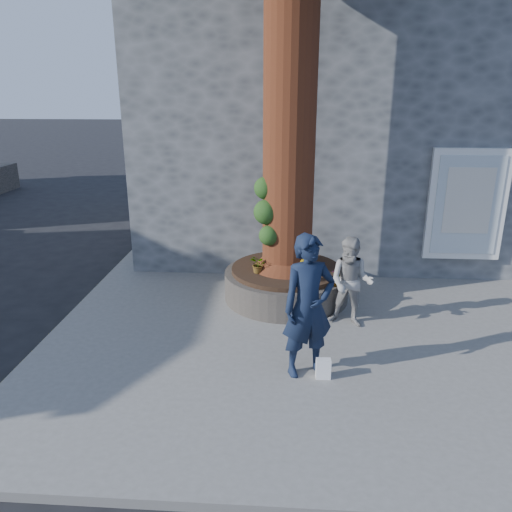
{
  "coord_description": "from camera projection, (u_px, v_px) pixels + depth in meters",
  "views": [
    {
      "loc": [
        0.82,
        -6.71,
        3.87
      ],
      "look_at": [
        0.29,
        1.06,
        1.25
      ],
      "focal_mm": 35.0,
      "sensor_mm": 36.0,
      "label": 1
    }
  ],
  "objects": [
    {
      "name": "ground",
      "position": [
        232.0,
        355.0,
        7.63
      ],
      "size": [
        120.0,
        120.0,
        0.0
      ],
      "primitive_type": "plane",
      "color": "black",
      "rests_on": "ground"
    },
    {
      "name": "pavement",
      "position": [
        326.0,
        325.0,
        8.46
      ],
      "size": [
        9.0,
        8.0,
        0.12
      ],
      "primitive_type": "cube",
      "color": "slate",
      "rests_on": "ground"
    },
    {
      "name": "yellow_line",
      "position": [
        66.0,
        320.0,
        8.77
      ],
      "size": [
        0.1,
        30.0,
        0.01
      ],
      "primitive_type": "cube",
      "color": "yellow",
      "rests_on": "ground"
    },
    {
      "name": "stone_shop",
      "position": [
        354.0,
        117.0,
        13.27
      ],
      "size": [
        10.3,
        8.3,
        6.3
      ],
      "color": "#4D5053",
      "rests_on": "ground"
    },
    {
      "name": "planter",
      "position": [
        286.0,
        283.0,
        9.34
      ],
      "size": [
        2.3,
        2.3,
        0.6
      ],
      "color": "black",
      "rests_on": "pavement"
    },
    {
      "name": "man",
      "position": [
        308.0,
        307.0,
        6.64
      ],
      "size": [
        0.85,
        0.71,
        1.99
      ],
      "primitive_type": "imported",
      "rotation": [
        0.0,
        0.0,
        0.37
      ],
      "color": "#121C33",
      "rests_on": "pavement"
    },
    {
      "name": "woman",
      "position": [
        351.0,
        282.0,
        8.12
      ],
      "size": [
        0.86,
        0.75,
        1.51
      ],
      "primitive_type": "imported",
      "rotation": [
        0.0,
        0.0,
        -0.28
      ],
      "color": "#989591",
      "rests_on": "pavement"
    },
    {
      "name": "shopping_bag",
      "position": [
        323.0,
        369.0,
        6.77
      ],
      "size": [
        0.2,
        0.13,
        0.28
      ],
      "primitive_type": "cube",
      "rotation": [
        0.0,
        0.0,
        0.04
      ],
      "color": "white",
      "rests_on": "pavement"
    },
    {
      "name": "plant_a",
      "position": [
        287.0,
        256.0,
        9.37
      ],
      "size": [
        0.2,
        0.2,
        0.32
      ],
      "primitive_type": "imported",
      "rotation": [
        0.0,
        0.0,
        0.77
      ],
      "color": "gray",
      "rests_on": "planter"
    },
    {
      "name": "plant_b",
      "position": [
        302.0,
        271.0,
        8.52
      ],
      "size": [
        0.26,
        0.26,
        0.39
      ],
      "primitive_type": "imported",
      "rotation": [
        0.0,
        0.0,
        1.83
      ],
      "color": "gray",
      "rests_on": "planter"
    },
    {
      "name": "plant_c",
      "position": [
        337.0,
        277.0,
        8.33
      ],
      "size": [
        0.24,
        0.24,
        0.32
      ],
      "primitive_type": "imported",
      "rotation": [
        0.0,
        0.0,
        3.52
      ],
      "color": "gray",
      "rests_on": "planter"
    },
    {
      "name": "plant_d",
      "position": [
        258.0,
        264.0,
        8.92
      ],
      "size": [
        0.39,
        0.39,
        0.33
      ],
      "primitive_type": "imported",
      "rotation": [
        0.0,
        0.0,
        5.41
      ],
      "color": "gray",
      "rests_on": "planter"
    }
  ]
}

